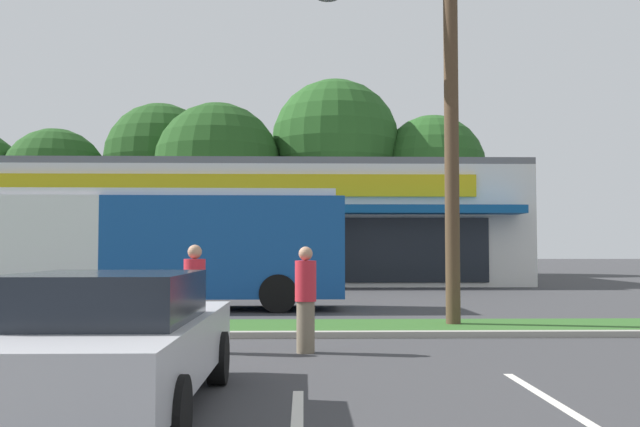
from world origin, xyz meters
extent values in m
cube|color=#2D5B23|center=(0.00, 14.00, 0.06)|extent=(56.00, 2.20, 0.12)
cube|color=#99968C|center=(0.00, 12.78, 0.06)|extent=(56.00, 0.24, 0.12)
cube|color=silver|center=(-0.72, 6.96, 0.00)|extent=(0.12, 4.80, 0.01)
cube|color=silver|center=(4.47, 6.51, 0.00)|extent=(0.12, 4.80, 0.01)
cube|color=silver|center=(-1.41, 35.98, 2.69)|extent=(26.73, 11.76, 5.39)
cube|color=black|center=(-1.41, 30.06, 1.62)|extent=(22.45, 0.08, 2.80)
cube|color=#0F4C8C|center=(-1.41, 29.40, 3.34)|extent=(25.13, 1.40, 0.35)
cube|color=gold|center=(-1.41, 30.02, 4.42)|extent=(21.38, 0.16, 0.97)
cube|color=slate|center=(-1.41, 35.98, 5.54)|extent=(26.73, 11.76, 0.30)
cylinder|color=#473323|center=(-14.55, 46.05, 1.85)|extent=(0.44, 0.44, 3.70)
sphere|color=#1E4719|center=(-14.55, 46.05, 6.22)|extent=(6.72, 6.72, 6.72)
cylinder|color=#473323|center=(-7.85, 46.84, 2.48)|extent=(0.44, 0.44, 4.97)
sphere|color=#1E4719|center=(-7.85, 46.84, 7.74)|extent=(7.38, 7.38, 7.38)
cylinder|color=#473323|center=(-3.65, 43.81, 1.99)|extent=(0.44, 0.44, 3.98)
sphere|color=#1E4719|center=(-3.65, 43.81, 6.93)|extent=(7.85, 7.85, 7.85)
cylinder|color=#473323|center=(3.84, 45.63, 2.74)|extent=(0.44, 0.44, 5.48)
sphere|color=#23511E|center=(3.84, 45.63, 8.62)|extent=(8.37, 8.37, 8.37)
cylinder|color=#473323|center=(10.25, 45.56, 2.21)|extent=(0.44, 0.44, 4.41)
sphere|color=#23511E|center=(10.25, 45.56, 7.01)|extent=(6.92, 6.92, 6.92)
cylinder|color=#4C3826|center=(4.85, 14.10, 5.03)|extent=(0.30, 0.30, 10.06)
cube|color=#144793|center=(-0.35, 19.13, 1.70)|extent=(6.39, 2.63, 2.70)
cube|color=silver|center=(-6.12, 19.06, 1.70)|extent=(5.23, 2.62, 2.70)
cube|color=silver|center=(-2.95, 19.10, 3.15)|extent=(11.12, 2.43, 0.20)
cube|color=black|center=(-2.96, 20.40, 2.19)|extent=(10.63, 0.19, 1.19)
cylinder|color=black|center=(-7.00, 20.22, 0.50)|extent=(1.00, 0.31, 1.00)
cylinder|color=black|center=(-2.06, 17.94, 0.50)|extent=(1.00, 0.31, 1.00)
cylinder|color=black|center=(-2.09, 20.28, 0.50)|extent=(1.00, 0.31, 1.00)
cylinder|color=black|center=(1.11, 17.98, 0.50)|extent=(1.00, 0.31, 1.00)
cylinder|color=black|center=(1.08, 20.32, 0.50)|extent=(1.00, 0.31, 1.00)
cube|color=black|center=(-1.61, 26.12, 0.63)|extent=(4.31, 1.88, 0.62)
cube|color=black|center=(-1.83, 26.12, 1.20)|extent=(1.94, 1.65, 0.51)
cylinder|color=black|center=(-0.28, 27.02, 0.32)|extent=(0.64, 0.22, 0.64)
cylinder|color=black|center=(-0.28, 25.23, 0.32)|extent=(0.64, 0.22, 0.64)
cylinder|color=black|center=(-2.95, 27.02, 0.32)|extent=(0.64, 0.22, 0.64)
cylinder|color=black|center=(-2.95, 25.23, 0.32)|extent=(0.64, 0.22, 0.64)
cube|color=#B7B7BC|center=(-0.16, 6.79, 0.63)|extent=(1.86, 4.79, 0.62)
cube|color=black|center=(-0.16, 6.55, 1.18)|extent=(1.64, 2.15, 0.47)
cylinder|color=black|center=(-1.04, 8.28, 0.32)|extent=(0.22, 0.64, 0.64)
cylinder|color=black|center=(0.73, 8.28, 0.32)|extent=(0.22, 0.64, 0.64)
cylinder|color=black|center=(0.73, 5.31, 0.32)|extent=(0.22, 0.64, 0.64)
cylinder|color=black|center=(0.02, 10.95, 0.42)|extent=(0.29, 0.29, 0.83)
cylinder|color=red|center=(0.02, 10.95, 1.16)|extent=(0.35, 0.35, 0.66)
sphere|color=tan|center=(0.02, 10.95, 1.61)|extent=(0.23, 0.23, 0.23)
cylinder|color=#726651|center=(1.80, 10.88, 0.41)|extent=(0.29, 0.29, 0.82)
cylinder|color=red|center=(1.80, 10.88, 1.14)|extent=(0.34, 0.34, 0.65)
sphere|color=tan|center=(1.80, 10.88, 1.58)|extent=(0.22, 0.22, 0.22)
camera|label=1|loc=(1.77, -0.44, 1.65)|focal=39.65mm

